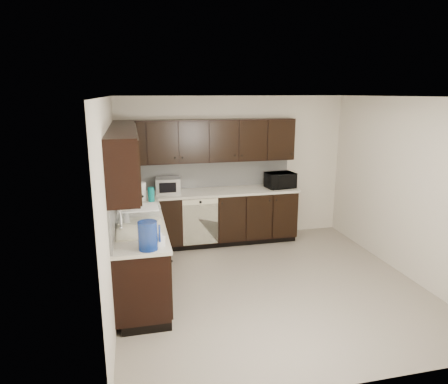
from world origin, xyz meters
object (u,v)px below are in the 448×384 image
at_px(sink, 140,233).
at_px(blue_pitcher, 148,236).
at_px(storage_bin, 139,215).
at_px(toaster_oven, 168,185).
at_px(microwave, 280,180).

height_order(sink, blue_pitcher, blue_pitcher).
bearing_deg(sink, storage_bin, 91.70).
xyz_separation_m(sink, toaster_oven, (0.50, 1.73, 0.18)).
relative_size(sink, toaster_oven, 2.05).
height_order(microwave, toaster_oven, microwave).
distance_m(sink, toaster_oven, 1.81).
relative_size(sink, storage_bin, 1.70).
bearing_deg(storage_bin, sink, -88.30).
height_order(storage_bin, blue_pitcher, blue_pitcher).
bearing_deg(blue_pitcher, storage_bin, 72.18).
bearing_deg(toaster_oven, sink, -100.55).
height_order(toaster_oven, storage_bin, toaster_oven).
bearing_deg(toaster_oven, blue_pitcher, -94.48).
height_order(sink, storage_bin, sink).
xyz_separation_m(sink, microwave, (2.43, 1.66, 0.19)).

